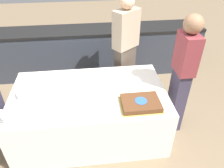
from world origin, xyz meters
The scene contains 10 objects.
ground_plane centered at (0.00, 0.00, 0.00)m, with size 14.00×14.00×0.00m, color #7A664C.
back_counter centered at (0.00, 1.65, 0.46)m, with size 4.40×0.58×0.92m.
dining_table centered at (0.00, 0.00, 0.36)m, with size 1.98×1.14×0.73m.
cake centered at (0.60, -0.33, 0.76)m, with size 0.49×0.37×0.07m.
plate_stack centered at (-0.77, 0.01, 0.77)m, with size 0.23×0.23×0.09m.
wine_glass centered at (-0.90, -0.46, 0.85)m, with size 0.07×0.07×0.19m.
side_plate_near_cake centered at (0.52, -0.01, 0.73)m, with size 0.20×0.20×0.00m.
side_plate_right_edge centered at (0.36, 0.13, 0.73)m, with size 0.20×0.20×0.00m.
person_cutting_cake centered at (0.60, 0.79, 0.89)m, with size 0.44×0.40×1.72m.
person_seated_right centered at (1.21, 0.00, 0.90)m, with size 0.23×0.33×1.68m.
Camera 1 is at (0.04, -2.22, 2.43)m, focal length 35.00 mm.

